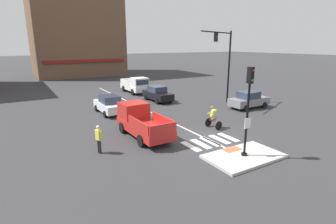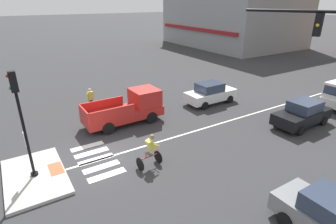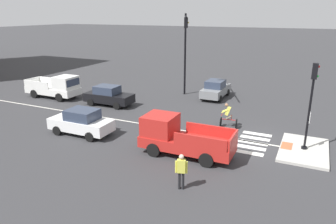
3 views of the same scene
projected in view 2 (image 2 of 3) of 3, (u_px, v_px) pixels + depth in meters
name	position (u px, v px, depth m)	size (l,w,h in m)	color
ground_plane	(103.00, 157.00, 13.88)	(300.00, 300.00, 0.00)	#333335
traffic_island	(35.00, 176.00, 12.28)	(4.24, 2.55, 0.15)	#B2AFA8
tactile_pad_front	(56.00, 169.00, 12.70)	(1.10, 0.60, 0.01)	#DB5B38
signal_pole	(21.00, 117.00, 11.13)	(0.44, 0.38, 4.82)	black
crosswalk_stripe_a	(87.00, 146.00, 14.92)	(0.44, 1.80, 0.01)	silver
crosswalk_stripe_b	(92.00, 153.00, 14.31)	(0.44, 1.80, 0.01)	silver
crosswalk_stripe_c	(96.00, 159.00, 13.70)	(0.44, 1.80, 0.01)	silver
crosswalk_stripe_d	(101.00, 167.00, 13.10)	(0.44, 1.80, 0.01)	silver
crosswalk_stripe_e	(107.00, 175.00, 12.49)	(0.44, 1.80, 0.01)	silver
lane_centre_line	(243.00, 117.00, 18.68)	(0.14, 28.00, 0.01)	silver
building_corner_right	(233.00, 12.00, 46.57)	(21.47, 16.24, 11.06)	gray
car_white_westbound_far	(210.00, 93.00, 20.89)	(1.89, 4.12, 1.64)	white
car_black_eastbound_far	(302.00, 114.00, 17.15)	(1.91, 4.13, 1.64)	black
pickup_truck_red_westbound_near	(130.00, 108.00, 17.57)	(2.12, 5.13, 2.08)	red
cyclist	(150.00, 150.00, 12.85)	(0.76, 1.15, 1.68)	black
pedestrian_at_curb_left	(90.00, 98.00, 19.44)	(0.32, 0.53, 1.67)	black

